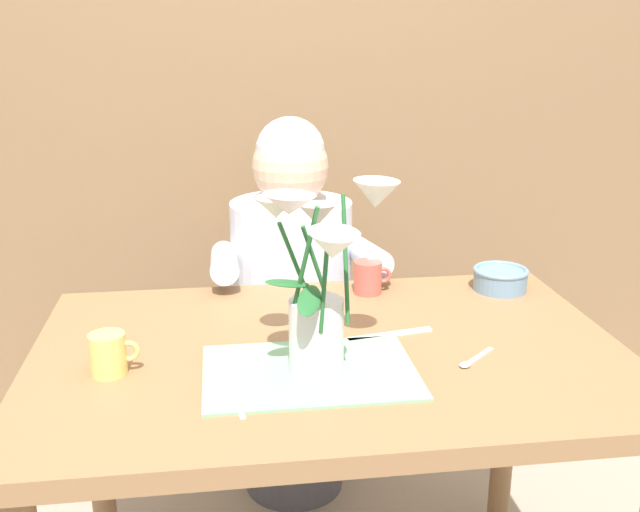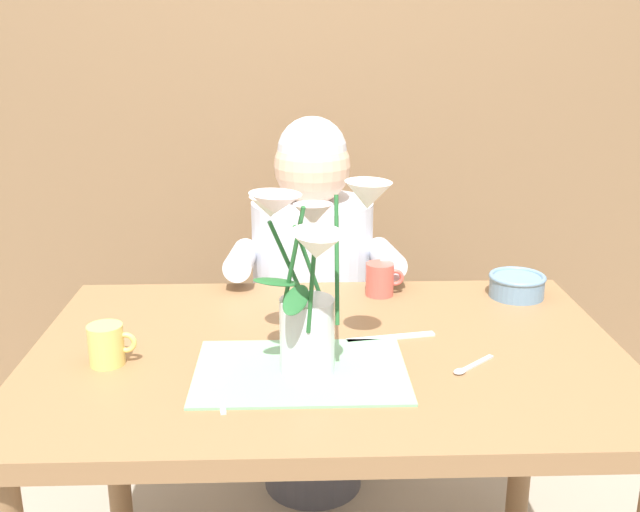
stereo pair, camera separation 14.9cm
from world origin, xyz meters
TOP-DOWN VIEW (x-y plane):
  - wood_panel_backdrop at (0.00, 1.05)m, footprint 4.00×0.10m
  - dining_table at (0.00, 0.00)m, footprint 1.20×0.80m
  - seated_person at (-0.01, 0.62)m, footprint 0.45×0.47m
  - striped_placemat at (-0.05, -0.11)m, footprint 0.40×0.28m
  - flower_vase at (-0.04, -0.12)m, footprint 0.28×0.29m
  - ceramic_bowl at (0.47, 0.28)m, footprint 0.14×0.14m
  - dinner_knife at (0.14, 0.04)m, footprint 0.19×0.05m
  - tea_cup at (-0.43, -0.06)m, footprint 0.09×0.07m
  - coffee_cup at (0.14, 0.30)m, footprint 0.09×0.07m
  - spoon_0 at (-0.20, -0.19)m, footprint 0.03×0.12m
  - spoon_1 at (0.26, -0.11)m, footprint 0.10×0.09m

SIDE VIEW (x-z plane):
  - seated_person at x=-0.01m, z-range 0.00..1.13m
  - dining_table at x=0.00m, z-range 0.27..1.01m
  - striped_placemat at x=-0.05m, z-range 0.74..0.74m
  - dinner_knife at x=0.14m, z-range 0.74..0.74m
  - spoon_0 at x=-0.20m, z-range 0.74..0.75m
  - spoon_1 at x=0.26m, z-range 0.74..0.75m
  - ceramic_bowl at x=0.47m, z-range 0.74..0.80m
  - tea_cup at x=-0.43m, z-range 0.74..0.82m
  - coffee_cup at x=0.14m, z-range 0.74..0.82m
  - flower_vase at x=-0.04m, z-range 0.75..1.11m
  - wood_panel_backdrop at x=0.00m, z-range 0.00..2.50m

